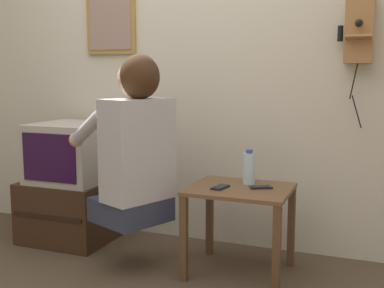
{
  "coord_description": "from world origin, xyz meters",
  "views": [
    {
      "loc": [
        1.17,
        -1.8,
        1.14
      ],
      "look_at": [
        0.18,
        0.73,
        0.75
      ],
      "focal_mm": 45.0,
      "sensor_mm": 36.0,
      "label": 1
    }
  ],
  "objects_px": {
    "wall_phone_antique": "(359,29)",
    "person": "(135,144)",
    "framed_picture": "(111,23)",
    "water_bottle": "(249,168)",
    "television": "(72,152)",
    "cell_phone_spare": "(261,187)",
    "cell_phone_held": "(220,187)"
  },
  "relations": [
    {
      "from": "wall_phone_antique",
      "to": "water_bottle",
      "type": "xyz_separation_m",
      "value": [
        -0.56,
        -0.29,
        -0.8
      ]
    },
    {
      "from": "wall_phone_antique",
      "to": "cell_phone_held",
      "type": "bearing_deg",
      "value": -145.85
    },
    {
      "from": "wall_phone_antique",
      "to": "cell_phone_spare",
      "type": "height_order",
      "value": "wall_phone_antique"
    },
    {
      "from": "person",
      "to": "wall_phone_antique",
      "type": "height_order",
      "value": "wall_phone_antique"
    },
    {
      "from": "cell_phone_held",
      "to": "cell_phone_spare",
      "type": "bearing_deg",
      "value": 31.29
    },
    {
      "from": "television",
      "to": "wall_phone_antique",
      "type": "relative_size",
      "value": 0.62
    },
    {
      "from": "framed_picture",
      "to": "television",
      "type": "bearing_deg",
      "value": -114.37
    },
    {
      "from": "wall_phone_antique",
      "to": "water_bottle",
      "type": "distance_m",
      "value": 1.02
    },
    {
      "from": "wall_phone_antique",
      "to": "water_bottle",
      "type": "bearing_deg",
      "value": -152.39
    },
    {
      "from": "cell_phone_held",
      "to": "water_bottle",
      "type": "relative_size",
      "value": 0.65
    },
    {
      "from": "person",
      "to": "television",
      "type": "bearing_deg",
      "value": 88.19
    },
    {
      "from": "wall_phone_antique",
      "to": "person",
      "type": "bearing_deg",
      "value": -153.25
    },
    {
      "from": "person",
      "to": "cell_phone_held",
      "type": "distance_m",
      "value": 0.54
    },
    {
      "from": "cell_phone_held",
      "to": "television",
      "type": "bearing_deg",
      "value": -179.96
    },
    {
      "from": "wall_phone_antique",
      "to": "cell_phone_spare",
      "type": "xyz_separation_m",
      "value": [
        -0.47,
        -0.38,
        -0.89
      ]
    },
    {
      "from": "wall_phone_antique",
      "to": "framed_picture",
      "type": "distance_m",
      "value": 1.67
    },
    {
      "from": "person",
      "to": "cell_phone_spare",
      "type": "height_order",
      "value": "person"
    },
    {
      "from": "wall_phone_antique",
      "to": "water_bottle",
      "type": "height_order",
      "value": "wall_phone_antique"
    },
    {
      "from": "wall_phone_antique",
      "to": "framed_picture",
      "type": "bearing_deg",
      "value": 178.49
    },
    {
      "from": "person",
      "to": "framed_picture",
      "type": "bearing_deg",
      "value": 62.98
    },
    {
      "from": "cell_phone_spare",
      "to": "television",
      "type": "bearing_deg",
      "value": -121.83
    },
    {
      "from": "wall_phone_antique",
      "to": "cell_phone_spare",
      "type": "distance_m",
      "value": 1.07
    },
    {
      "from": "person",
      "to": "television",
      "type": "height_order",
      "value": "person"
    },
    {
      "from": "person",
      "to": "framed_picture",
      "type": "distance_m",
      "value": 1.11
    },
    {
      "from": "wall_phone_antique",
      "to": "cell_phone_spare",
      "type": "bearing_deg",
      "value": -141.1
    },
    {
      "from": "television",
      "to": "cell_phone_spare",
      "type": "height_order",
      "value": "television"
    },
    {
      "from": "television",
      "to": "person",
      "type": "bearing_deg",
      "value": -25.43
    },
    {
      "from": "framed_picture",
      "to": "person",
      "type": "bearing_deg",
      "value": -50.64
    },
    {
      "from": "television",
      "to": "framed_picture",
      "type": "xyz_separation_m",
      "value": [
        0.14,
        0.31,
        0.89
      ]
    },
    {
      "from": "framed_picture",
      "to": "water_bottle",
      "type": "relative_size",
      "value": 2.15
    },
    {
      "from": "cell_phone_spare",
      "to": "person",
      "type": "bearing_deg",
      "value": -100.68
    },
    {
      "from": "person",
      "to": "framed_picture",
      "type": "relative_size",
      "value": 2.21
    }
  ]
}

